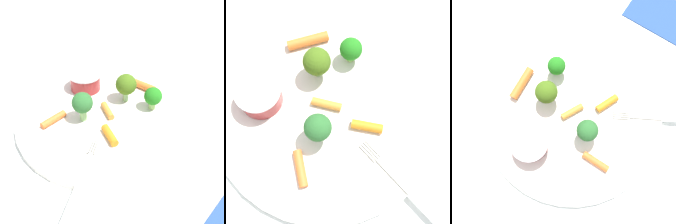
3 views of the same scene
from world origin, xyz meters
The scene contains 12 objects.
ground_plane centered at (0.00, 0.00, 0.00)m, with size 2.40×2.40×0.00m, color silver.
plate centered at (0.00, 0.00, 0.01)m, with size 0.31×0.31×0.01m, color silver.
sauce_cup centered at (0.07, -0.05, 0.03)m, with size 0.06×0.06×0.03m.
broccoli_floret_0 centered at (-0.06, -0.05, 0.04)m, with size 0.03×0.03×0.04m.
broccoli_floret_1 centered at (0.03, 0.03, 0.04)m, with size 0.03×0.03×0.05m.
broccoli_floret_2 centered at (-0.01, -0.05, 0.05)m, with size 0.04×0.04×0.05m.
carrot_stick_0 centered at (0.00, 0.00, 0.02)m, with size 0.01×0.01×0.04m, color orange.
carrot_stick_1 centered at (0.07, 0.06, 0.02)m, with size 0.01×0.01×0.05m, color orange.
carrot_stick_2 centered at (-0.02, -0.10, 0.02)m, with size 0.01×0.01×0.06m, color orange.
carrot_stick_3 centered at (-0.03, 0.05, 0.02)m, with size 0.01×0.01×0.04m, color orange.
fork centered at (-0.04, 0.15, 0.01)m, with size 0.06×0.18×0.00m.
napkin centered at (-0.26, 0.10, 0.00)m, with size 0.13×0.12×0.00m, color #29498C.
Camera 3 is at (0.09, 0.02, 0.41)m, focal length 38.48 mm.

